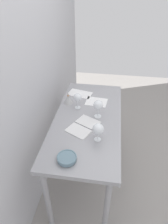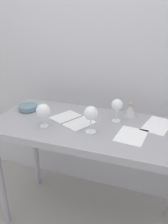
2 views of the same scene
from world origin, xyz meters
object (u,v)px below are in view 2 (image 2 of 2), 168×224
open_notebook (72,120)px  decanter_funnel (130,111)px  wine_glass_near_left (43,111)px  wine_glass_near_center (91,114)px  wine_glass_far_right (117,105)px  tasting_bowl (28,107)px  tasting_sheet_upper (157,125)px  tasting_sheet_lower (131,136)px

open_notebook → decanter_funnel: bearing=57.6°
wine_glass_near_left → open_notebook: bearing=44.3°
wine_glass_near_center → wine_glass_far_right: 0.26m
wine_glass_near_center → tasting_bowl: 0.63m
tasting_bowl → decanter_funnel: (0.79, 0.16, 0.02)m
open_notebook → tasting_bowl: 0.42m
wine_glass_far_right → decanter_funnel: wine_glass_far_right is taller
wine_glass_near_center → tasting_sheet_upper: bearing=31.2°
wine_glass_far_right → open_notebook: bearing=-160.7°
wine_glass_near_left → tasting_sheet_upper: wine_glass_near_left is taller
tasting_sheet_upper → open_notebook: bearing=-154.1°
wine_glass_near_center → tasting_sheet_upper: 0.50m
tasting_sheet_upper → tasting_bowl: (-1.00, -0.07, 0.02)m
open_notebook → tasting_sheet_upper: 0.60m
wine_glass_far_right → tasting_sheet_lower: (0.14, -0.19, -0.12)m
tasting_sheet_upper → decanter_funnel: size_ratio=2.04×
wine_glass_near_left → tasting_sheet_lower: bearing=6.6°
tasting_sheet_lower → decanter_funnel: size_ratio=1.73×
wine_glass_far_right → tasting_sheet_upper: 0.31m
wine_glass_far_right → open_notebook: 0.34m
wine_glass_far_right → tasting_sheet_upper: size_ratio=0.62×
decanter_funnel → open_notebook: bearing=-149.6°
wine_glass_near_center → tasting_sheet_lower: size_ratio=0.80×
open_notebook → tasting_sheet_upper: size_ratio=1.34×
wine_glass_far_right → tasting_bowl: bearing=-176.5°
wine_glass_near_center → tasting_bowl: size_ratio=1.20×
wine_glass_near_center → tasting_sheet_lower: wine_glass_near_center is taller
wine_glass_near_left → tasting_sheet_upper: 0.80m
tasting_sheet_upper → decanter_funnel: bearing=169.8°
tasting_bowl → wine_glass_near_left: bearing=-38.9°
open_notebook → decanter_funnel: (0.38, 0.22, 0.04)m
wine_glass_near_left → decanter_funnel: (0.53, 0.37, -0.07)m
open_notebook → decanter_funnel: decanter_funnel is taller
open_notebook → wine_glass_near_left: bearing=-108.5°
decanter_funnel → tasting_sheet_upper: bearing=-23.6°
open_notebook → tasting_sheet_upper: (0.59, 0.13, -0.00)m
wine_glass_near_center → tasting_bowl: bearing=163.0°
tasting_sheet_lower → tasting_bowl: bearing=176.5°
tasting_sheet_upper → tasting_sheet_lower: size_ratio=1.18×
wine_glass_near_left → decanter_funnel: 0.65m
wine_glass_near_center → open_notebook: size_ratio=0.50×
open_notebook → tasting_sheet_upper: bearing=39.7°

